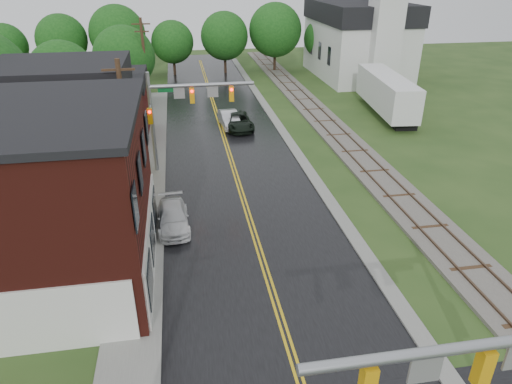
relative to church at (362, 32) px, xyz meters
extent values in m
cube|color=black|center=(-20.00, -23.74, -5.83)|extent=(10.00, 90.00, 0.02)
cube|color=gray|center=(-14.60, -18.74, -5.83)|extent=(0.80, 70.00, 0.12)
cube|color=gray|center=(-26.20, -28.74, -5.83)|extent=(2.40, 50.00, 0.12)
cube|color=silver|center=(-25.45, -38.74, -4.33)|extent=(0.10, 9.50, 3.00)
cube|color=tan|center=(-31.00, -27.74, -2.63)|extent=(8.00, 7.00, 6.40)
cube|color=#3F0F0C|center=(-30.00, -18.74, -3.63)|extent=(7.00, 6.00, 4.40)
cube|color=silver|center=(0.00, 1.26, -2.33)|extent=(10.00, 16.00, 7.00)
cube|color=black|center=(0.00, 1.26, 2.37)|extent=(10.40, 16.40, 2.40)
cube|color=silver|center=(0.00, -6.74, -0.33)|extent=(3.20, 3.20, 11.00)
cube|color=#59544C|center=(-10.00, -18.74, -5.73)|extent=(3.20, 80.00, 0.20)
cube|color=#4C3828|center=(-10.72, -18.74, -5.59)|extent=(0.10, 80.00, 0.12)
cube|color=#4C3828|center=(-9.28, -18.74, -5.59)|extent=(0.10, 80.00, 0.12)
cylinder|color=gray|center=(-18.00, -51.74, 0.37)|extent=(7.20, 0.26, 0.26)
cube|color=orange|center=(-17.28, -51.74, -0.33)|extent=(0.32, 0.30, 1.05)
cube|color=orange|center=(-20.02, -51.74, -0.33)|extent=(0.32, 0.30, 1.05)
cube|color=gray|center=(-18.72, -51.74, -0.13)|extent=(0.75, 0.06, 0.75)
cylinder|color=gray|center=(-25.60, -26.74, -2.23)|extent=(0.28, 0.28, 7.20)
cylinder|color=gray|center=(-22.00, -26.74, 0.37)|extent=(7.20, 0.26, 0.26)
cube|color=orange|center=(-22.72, -26.74, -0.33)|extent=(0.32, 0.30, 1.05)
cube|color=orange|center=(-19.98, -26.74, -0.33)|extent=(0.32, 0.30, 1.05)
cube|color=gray|center=(-23.58, -26.74, -0.13)|extent=(0.75, 0.06, 0.75)
cube|color=gray|center=(-21.28, -26.74, -0.13)|extent=(0.75, 0.06, 0.75)
cube|color=#0C5926|center=(-24.30, -26.74, 0.12)|extent=(1.40, 0.04, 0.30)
sphere|color=#FF0C0C|center=(-22.72, -26.92, 0.00)|extent=(0.20, 0.20, 0.20)
cylinder|color=#382616|center=(-26.80, -31.74, -1.33)|extent=(0.28, 0.28, 9.00)
cube|color=#382616|center=(-26.80, -31.74, 2.57)|extent=(1.80, 0.12, 0.12)
cube|color=#382616|center=(-26.80, -31.74, 1.87)|extent=(1.40, 0.12, 0.12)
cylinder|color=#382616|center=(-26.80, -9.74, -1.33)|extent=(0.28, 0.28, 9.00)
cube|color=#382616|center=(-26.80, -9.74, 2.57)|extent=(1.80, 0.12, 0.12)
cube|color=#382616|center=(-26.80, -9.74, 1.87)|extent=(1.40, 0.12, 0.12)
cylinder|color=black|center=(-34.00, -13.74, -4.48)|extent=(0.36, 0.36, 2.70)
sphere|color=#134213|center=(-34.00, -13.74, -1.18)|extent=(6.00, 6.00, 6.00)
sphere|color=#134213|center=(-33.40, -14.14, -1.71)|extent=(4.20, 4.20, 4.20)
cylinder|color=black|center=(-29.00, -7.74, -4.39)|extent=(0.36, 0.36, 2.88)
sphere|color=#134213|center=(-29.00, -7.74, -0.87)|extent=(6.40, 6.40, 6.40)
sphere|color=#134213|center=(-28.40, -8.14, -1.43)|extent=(4.48, 4.48, 4.48)
imported|color=black|center=(-18.45, -18.14, -5.13)|extent=(2.58, 5.18, 1.41)
imported|color=silver|center=(-19.18, -17.42, -5.11)|extent=(1.88, 4.51, 1.45)
imported|color=silver|center=(-24.46, -35.00, -5.21)|extent=(1.96, 4.39, 1.25)
cube|color=black|center=(-3.34, -20.77, -5.43)|extent=(2.13, 1.42, 0.80)
cylinder|color=gray|center=(-3.34, -13.04, -5.43)|extent=(0.16, 0.16, 0.80)
cube|color=silver|center=(-3.34, -16.13, -3.49)|extent=(4.04, 12.59, 3.09)
camera|label=1|loc=(-23.54, -58.17, 7.75)|focal=32.00mm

